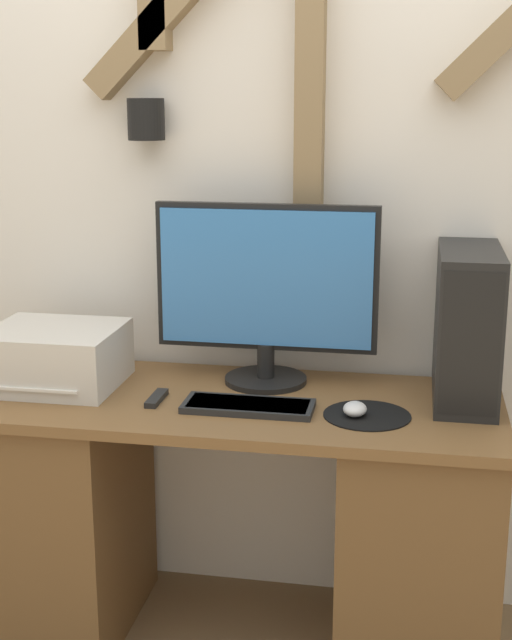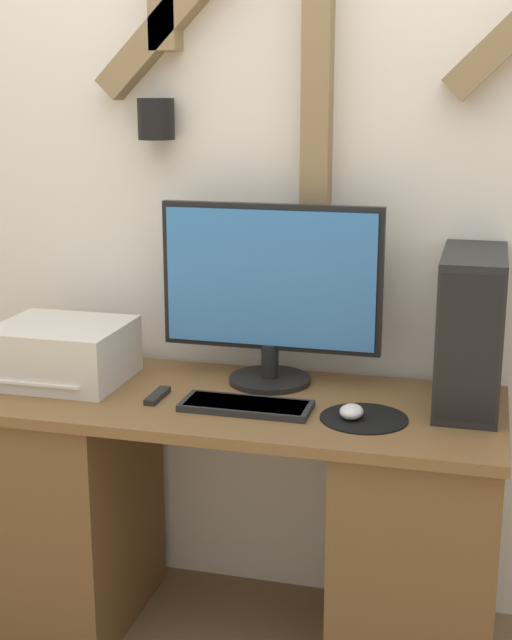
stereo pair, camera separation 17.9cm
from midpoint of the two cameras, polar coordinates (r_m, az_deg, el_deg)
The scene contains 9 objects.
wall_back at distance 2.70m, azimuth 2.48°, elevation 9.68°, with size 6.40×0.16×2.70m.
desk at distance 2.63m, azimuth 0.54°, elevation -12.53°, with size 1.49×0.60×0.76m.
monitor at distance 2.55m, azimuth 2.94°, elevation 2.06°, with size 0.64×0.24×0.52m.
keyboard at distance 2.40m, azimuth 1.51°, elevation -5.52°, with size 0.35×0.14×0.02m.
mousepad at distance 2.36m, azimuth 9.10°, elevation -6.26°, with size 0.23×0.23×0.00m.
mouse at distance 2.35m, azimuth 8.32°, elevation -5.85°, with size 0.06×0.08×0.04m.
computer_tower at distance 2.48m, azimuth 15.61°, elevation -0.61°, with size 0.17×0.41×0.42m.
printer at distance 2.66m, azimuth -10.41°, elevation -2.08°, with size 0.37×0.33×0.17m.
remote_control at distance 2.49m, azimuth -4.28°, elevation -4.88°, with size 0.03×0.13×0.02m.
Camera 2 is at (0.66, -1.96, 1.58)m, focal length 50.00 mm.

